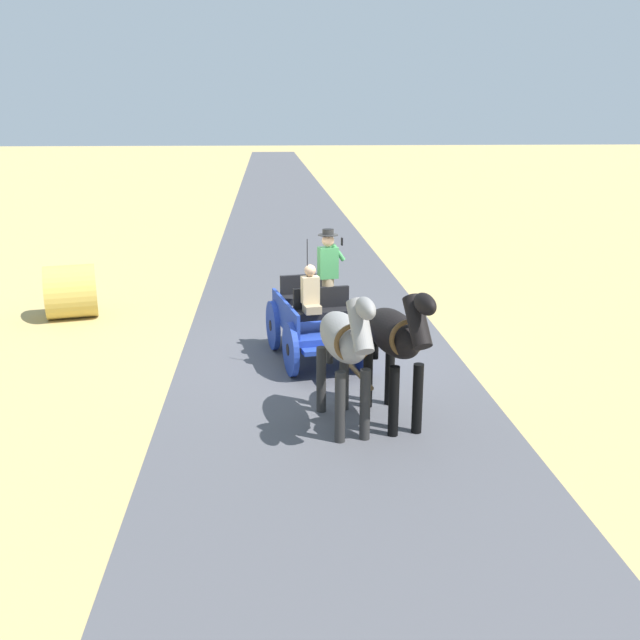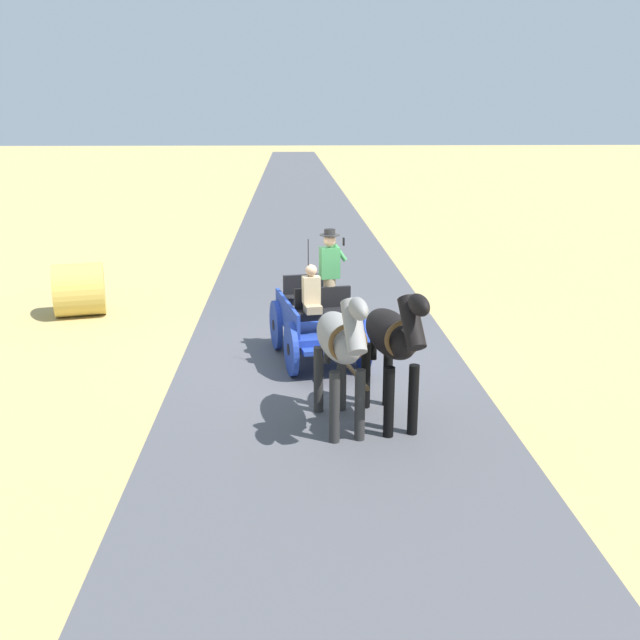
{
  "view_description": "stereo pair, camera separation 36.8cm",
  "coord_description": "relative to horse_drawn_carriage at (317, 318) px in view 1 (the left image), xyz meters",
  "views": [
    {
      "loc": [
        0.95,
        12.65,
        4.42
      ],
      "look_at": [
        0.09,
        1.2,
        1.1
      ],
      "focal_mm": 39.73,
      "sensor_mm": 36.0,
      "label": 1
    },
    {
      "loc": [
        0.58,
        12.67,
        4.42
      ],
      "look_at": [
        0.09,
        1.2,
        1.1
      ],
      "focal_mm": 39.73,
      "sensor_mm": 36.0,
      "label": 2
    }
  ],
  "objects": [
    {
      "name": "road_surface",
      "position": [
        -0.07,
        -0.08,
        -0.81
      ],
      "size": [
        5.31,
        160.0,
        0.01
      ],
      "primitive_type": "cube",
      "color": "#4C4C51",
      "rests_on": "ground"
    },
    {
      "name": "ground_plane",
      "position": [
        -0.07,
        -0.08,
        -0.82
      ],
      "size": [
        200.0,
        200.0,
        0.0
      ],
      "primitive_type": "plane",
      "color": "tan"
    },
    {
      "name": "horse_off_side",
      "position": [
        -0.19,
        3.05,
        0.51
      ],
      "size": [
        0.81,
        2.15,
        2.21
      ],
      "color": "gray",
      "rests_on": "ground"
    },
    {
      "name": "hay_bale",
      "position": [
        5.34,
        -3.34,
        -0.22
      ],
      "size": [
        1.35,
        1.43,
        1.2
      ],
      "primitive_type": "cylinder",
      "rotation": [
        0.0,
        1.57,
        0.24
      ],
      "color": "gold",
      "rests_on": "ground"
    },
    {
      "name": "horse_near_side",
      "position": [
        -0.95,
        2.9,
        0.51
      ],
      "size": [
        0.86,
        2.15,
        2.21
      ],
      "color": "black",
      "rests_on": "ground"
    },
    {
      "name": "horse_drawn_carriage",
      "position": [
        0.0,
        0.0,
        0.0
      ],
      "size": [
        1.85,
        4.51,
        2.5
      ],
      "color": "#1E3899",
      "rests_on": "ground"
    }
  ]
}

